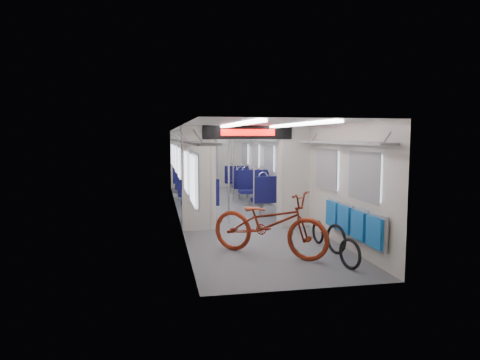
{
  "coord_description": "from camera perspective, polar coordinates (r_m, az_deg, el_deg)",
  "views": [
    {
      "loc": [
        -1.95,
        -11.33,
        2.05
      ],
      "look_at": [
        -0.15,
        -1.96,
        1.09
      ],
      "focal_mm": 32.0,
      "sensor_mm": 36.0,
      "label": 1
    }
  ],
  "objects": [
    {
      "name": "seat_bay_near_right",
      "position": [
        12.15,
        2.93,
        -1.25
      ],
      "size": [
        0.95,
        2.27,
        1.16
      ],
      "color": "#0E0E3E",
      "rests_on": "ground"
    },
    {
      "name": "bike_hoop_b",
      "position": [
        7.76,
        12.69,
        -7.87
      ],
      "size": [
        0.18,
        0.53,
        0.53
      ],
      "primitive_type": "torus",
      "rotation": [
        1.57,
        0.0,
        1.83
      ],
      "color": "black",
      "rests_on": "ground"
    },
    {
      "name": "carriage",
      "position": [
        11.25,
        -0.89,
        2.96
      ],
      "size": [
        12.0,
        12.02,
        2.31
      ],
      "color": "#515456",
      "rests_on": "ground"
    },
    {
      "name": "bicycle",
      "position": [
        7.44,
        3.91,
        -5.77
      ],
      "size": [
        2.15,
        1.94,
        1.13
      ],
      "primitive_type": "imported",
      "rotation": [
        0.0,
        0.0,
        0.89
      ],
      "color": "maroon",
      "rests_on": "ground"
    },
    {
      "name": "seat_bay_far_right",
      "position": [
        15.03,
        0.23,
        -0.02
      ],
      "size": [
        0.9,
        2.03,
        1.09
      ],
      "color": "#0E0E3E",
      "rests_on": "ground"
    },
    {
      "name": "flip_bench",
      "position": [
        7.7,
        14.8,
        -5.44
      ],
      "size": [
        0.12,
        2.15,
        0.57
      ],
      "color": "gray",
      "rests_on": "carriage"
    },
    {
      "name": "stanchion_far_left",
      "position": [
        13.45,
        -3.57,
        1.91
      ],
      "size": [
        0.04,
        0.04,
        2.3
      ],
      "primitive_type": "cylinder",
      "color": "silver",
      "rests_on": "ground"
    },
    {
      "name": "seat_bay_far_left",
      "position": [
        15.08,
        -6.98,
        0.09
      ],
      "size": [
        0.96,
        2.31,
        1.17
      ],
      "color": "#0E0E3E",
      "rests_on": "ground"
    },
    {
      "name": "seat_bay_near_left",
      "position": [
        11.61,
        -5.79,
        -1.67
      ],
      "size": [
        0.93,
        2.16,
        1.13
      ],
      "color": "#0E0E3E",
      "rests_on": "ground"
    },
    {
      "name": "stanchion_far_right",
      "position": [
        13.63,
        -0.91,
        1.97
      ],
      "size": [
        0.04,
        0.04,
        2.3
      ],
      "primitive_type": "cylinder",
      "color": "silver",
      "rests_on": "ground"
    },
    {
      "name": "stanchion_near_left",
      "position": [
        9.98,
        -1.5,
        0.58
      ],
      "size": [
        0.05,
        0.05,
        2.3
      ],
      "primitive_type": "cylinder",
      "color": "silver",
      "rests_on": "ground"
    },
    {
      "name": "bike_hoop_c",
      "position": [
        8.42,
        10.36,
        -7.0
      ],
      "size": [
        0.08,
        0.46,
        0.46
      ],
      "primitive_type": "torus",
      "rotation": [
        1.57,
        0.0,
        1.65
      ],
      "color": "black",
      "rests_on": "ground"
    },
    {
      "name": "bike_hoop_a",
      "position": [
        6.94,
        14.45,
        -9.72
      ],
      "size": [
        0.18,
        0.49,
        0.49
      ],
      "primitive_type": "torus",
      "rotation": [
        1.57,
        0.0,
        1.85
      ],
      "color": "black",
      "rests_on": "ground"
    },
    {
      "name": "stanchion_near_right",
      "position": [
        10.51,
        1.85,
        0.84
      ],
      "size": [
        0.04,
        0.04,
        2.3
      ],
      "primitive_type": "cylinder",
      "color": "silver",
      "rests_on": "ground"
    }
  ]
}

